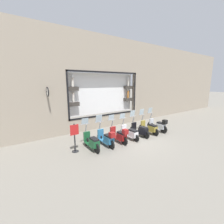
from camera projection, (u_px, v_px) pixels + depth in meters
ground_plane at (134, 140)px, 9.65m from camera, size 120.00×120.00×0.00m
building_facade at (105, 82)px, 11.86m from camera, size 1.23×36.00×7.11m
scooter_silver_0 at (158, 125)px, 11.17m from camera, size 1.81×0.61×1.70m
scooter_olive_1 at (149, 128)px, 10.72m from camera, size 1.80×0.60×1.69m
scooter_black_2 at (140, 130)px, 10.21m from camera, size 1.80×0.60×1.67m
scooter_white_3 at (130, 133)px, 9.69m from camera, size 1.79×0.61×1.56m
scooter_red_4 at (119, 135)px, 9.12m from camera, size 1.80×0.60×1.58m
scooter_teal_5 at (107, 138)px, 8.62m from camera, size 1.80×0.61×1.69m
scooter_green_6 at (92, 142)px, 8.16m from camera, size 1.81×0.61×1.61m
shop_sign_post at (75, 137)px, 7.83m from camera, size 0.36×0.45×1.54m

